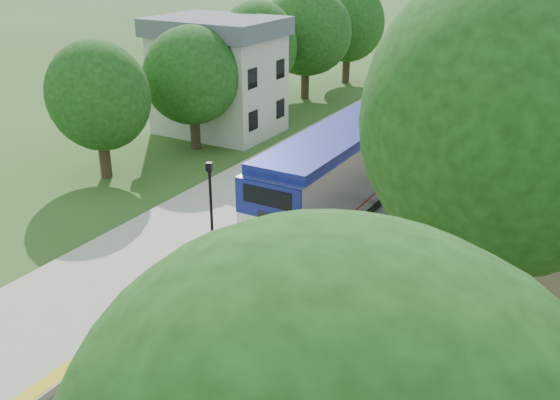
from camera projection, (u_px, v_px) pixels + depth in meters
The scene contains 9 objects.
trackbed at pixel (527, 79), 61.78m from camera, with size 9.50×170.00×0.28m.
platform at pixel (203, 226), 29.95m from camera, with size 6.40×68.00×0.38m, color gray.
yellow_stripe at pixel (253, 236), 28.56m from camera, with size 0.55×68.00×0.01m, color gold.
station_building at pixel (218, 75), 43.65m from camera, with size 8.60×6.60×8.00m.
signal_gantry at pixel (530, 36), 55.72m from camera, with size 8.40×0.38×6.20m.
trees_behind_platform at pixel (162, 102), 34.73m from camera, with size 7.82×53.32×7.21m.
train at pixel (532, 38), 71.91m from camera, with size 3.00×120.39×4.41m.
lamppost_far at pixel (211, 211), 26.77m from camera, with size 0.39×0.39×3.97m.
signal_farside at pixel (488, 146), 28.52m from camera, with size 0.37×0.29×6.68m.
Camera 1 is at (11.57, -5.61, 13.00)m, focal length 40.00 mm.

